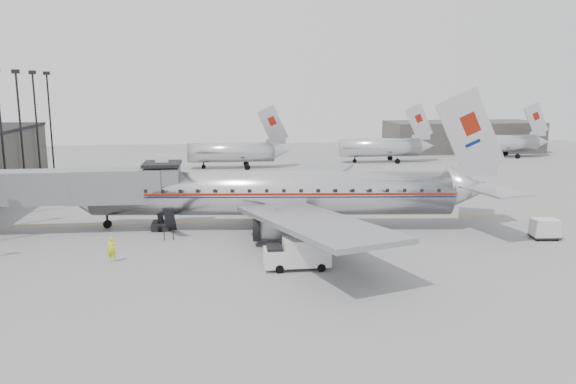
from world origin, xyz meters
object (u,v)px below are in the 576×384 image
Objects in this scene: baggage_cart_white at (545,228)px; ramp_worker at (112,249)px; service_van at (298,253)px; baggage_cart_navy at (323,220)px; airliner at (281,193)px.

baggage_cart_white is 1.24× the size of ramp_worker.
baggage_cart_navy is (3.87, 11.31, -0.34)m from service_van.
baggage_cart_white is at bearing -28.74° from baggage_cart_navy.
baggage_cart_navy is at bearing 27.91° from ramp_worker.
ramp_worker is at bearing 166.76° from service_van.
service_van is at bearing -9.24° from ramp_worker.
ramp_worker is at bearing -141.82° from airliner.
service_van is 2.49× the size of ramp_worker.
service_van reaches higher than baggage_cart_white.
baggage_cart_white is (22.89, -6.66, -2.41)m from airliner.
airliner reaches higher than ramp_worker.
airliner is 16.86m from ramp_worker.
airliner is at bearing 36.23° from ramp_worker.
baggage_cart_white is at bearing 13.61° from service_van.
airliner reaches higher than service_van.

